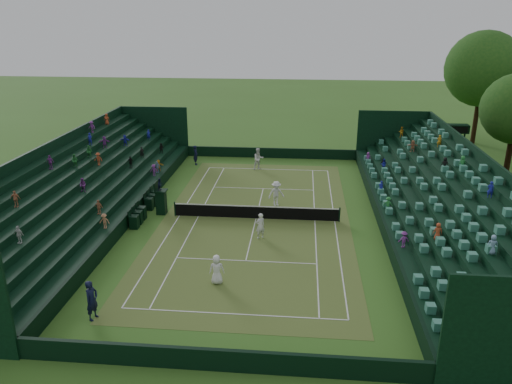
{
  "coord_description": "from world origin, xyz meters",
  "views": [
    {
      "loc": [
        3.02,
        -32.21,
        13.56
      ],
      "look_at": [
        0.0,
        0.0,
        2.0
      ],
      "focal_mm": 35.0,
      "sensor_mm": 36.0,
      "label": 1
    }
  ],
  "objects_px": {
    "tennis_net": "(256,212)",
    "player_near_east": "(260,226)",
    "player_far_west": "(258,159)",
    "player_far_east": "(276,193)",
    "umpire_chair": "(161,199)",
    "player_near_west": "(217,270)"
  },
  "relations": [
    {
      "from": "player_near_west",
      "to": "player_far_west",
      "type": "xyz_separation_m",
      "value": [
        0.36,
        20.86,
        0.19
      ]
    },
    {
      "from": "player_near_west",
      "to": "player_near_east",
      "type": "xyz_separation_m",
      "value": [
        1.81,
        5.89,
        0.03
      ]
    },
    {
      "from": "tennis_net",
      "to": "player_near_east",
      "type": "bearing_deg",
      "value": -79.81
    },
    {
      "from": "player_far_west",
      "to": "tennis_net",
      "type": "bearing_deg",
      "value": -109.94
    },
    {
      "from": "player_far_west",
      "to": "player_far_east",
      "type": "xyz_separation_m",
      "value": [
        2.14,
        -9.08,
        -0.06
      ]
    },
    {
      "from": "umpire_chair",
      "to": "player_far_west",
      "type": "xyz_separation_m",
      "value": [
        5.98,
        11.47,
        -0.13
      ]
    },
    {
      "from": "player_near_west",
      "to": "player_near_east",
      "type": "distance_m",
      "value": 6.16
    },
    {
      "from": "player_near_east",
      "to": "player_far_west",
      "type": "distance_m",
      "value": 15.05
    },
    {
      "from": "tennis_net",
      "to": "player_near_east",
      "type": "relative_size",
      "value": 6.82
    },
    {
      "from": "tennis_net",
      "to": "player_far_west",
      "type": "xyz_separation_m",
      "value": [
        -0.88,
        11.81,
        0.48
      ]
    },
    {
      "from": "tennis_net",
      "to": "player_far_west",
      "type": "distance_m",
      "value": 11.85
    },
    {
      "from": "tennis_net",
      "to": "umpire_chair",
      "type": "relative_size",
      "value": 4.37
    },
    {
      "from": "player_near_east",
      "to": "player_far_east",
      "type": "height_order",
      "value": "player_far_east"
    },
    {
      "from": "umpire_chair",
      "to": "player_near_east",
      "type": "relative_size",
      "value": 1.56
    },
    {
      "from": "tennis_net",
      "to": "player_near_east",
      "type": "distance_m",
      "value": 3.24
    },
    {
      "from": "player_near_west",
      "to": "player_far_west",
      "type": "bearing_deg",
      "value": -98.48
    },
    {
      "from": "player_far_west",
      "to": "player_far_east",
      "type": "distance_m",
      "value": 9.32
    },
    {
      "from": "umpire_chair",
      "to": "player_near_west",
      "type": "distance_m",
      "value": 10.95
    },
    {
      "from": "tennis_net",
      "to": "player_far_east",
      "type": "relative_size",
      "value": 6.13
    },
    {
      "from": "tennis_net",
      "to": "umpire_chair",
      "type": "height_order",
      "value": "umpire_chair"
    },
    {
      "from": "player_near_west",
      "to": "player_far_east",
      "type": "relative_size",
      "value": 0.86
    },
    {
      "from": "player_near_west",
      "to": "player_far_west",
      "type": "distance_m",
      "value": 20.87
    }
  ]
}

